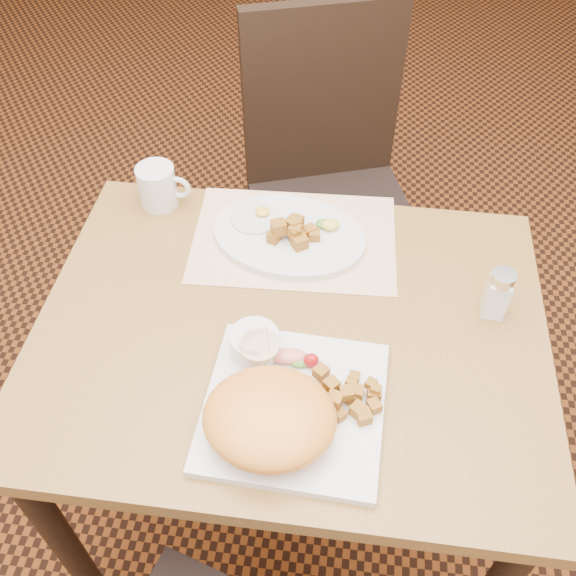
{
  "coord_description": "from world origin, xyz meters",
  "views": [
    {
      "loc": [
        0.09,
        -0.7,
        1.64
      ],
      "look_at": [
        -0.01,
        0.03,
        0.82
      ],
      "focal_mm": 40.0,
      "sensor_mm": 36.0,
      "label": 1
    }
  ],
  "objects_px": {
    "chair_far": "(329,177)",
    "coffee_mug": "(158,186)",
    "plate_oval": "(289,236)",
    "salt_shaker": "(498,293)",
    "table": "(290,362)",
    "plate_square": "(294,407)"
  },
  "relations": [
    {
      "from": "plate_square",
      "to": "salt_shaker",
      "type": "relative_size",
      "value": 2.8
    },
    {
      "from": "table",
      "to": "salt_shaker",
      "type": "bearing_deg",
      "value": 12.54
    },
    {
      "from": "plate_square",
      "to": "salt_shaker",
      "type": "height_order",
      "value": "salt_shaker"
    },
    {
      "from": "salt_shaker",
      "to": "table",
      "type": "bearing_deg",
      "value": -167.46
    },
    {
      "from": "plate_oval",
      "to": "coffee_mug",
      "type": "height_order",
      "value": "coffee_mug"
    },
    {
      "from": "plate_square",
      "to": "salt_shaker",
      "type": "bearing_deg",
      "value": 36.91
    },
    {
      "from": "plate_square",
      "to": "salt_shaker",
      "type": "distance_m",
      "value": 0.41
    },
    {
      "from": "coffee_mug",
      "to": "salt_shaker",
      "type": "bearing_deg",
      "value": -17.93
    },
    {
      "from": "plate_square",
      "to": "plate_oval",
      "type": "distance_m",
      "value": 0.39
    },
    {
      "from": "chair_far",
      "to": "plate_square",
      "type": "height_order",
      "value": "chair_far"
    },
    {
      "from": "chair_far",
      "to": "coffee_mug",
      "type": "height_order",
      "value": "chair_far"
    },
    {
      "from": "table",
      "to": "plate_oval",
      "type": "bearing_deg",
      "value": 97.98
    },
    {
      "from": "chair_far",
      "to": "coffee_mug",
      "type": "bearing_deg",
      "value": 31.34
    },
    {
      "from": "plate_square",
      "to": "plate_oval",
      "type": "xyz_separation_m",
      "value": [
        -0.06,
        0.38,
        0.0
      ]
    },
    {
      "from": "chair_far",
      "to": "plate_square",
      "type": "bearing_deg",
      "value": 71.52
    },
    {
      "from": "salt_shaker",
      "to": "plate_square",
      "type": "bearing_deg",
      "value": -143.09
    },
    {
      "from": "table",
      "to": "coffee_mug",
      "type": "xyz_separation_m",
      "value": [
        -0.31,
        0.29,
        0.15
      ]
    },
    {
      "from": "chair_far",
      "to": "salt_shaker",
      "type": "height_order",
      "value": "chair_far"
    },
    {
      "from": "chair_far",
      "to": "plate_oval",
      "type": "relative_size",
      "value": 3.19
    },
    {
      "from": "plate_oval",
      "to": "salt_shaker",
      "type": "bearing_deg",
      "value": -19.84
    },
    {
      "from": "table",
      "to": "salt_shaker",
      "type": "relative_size",
      "value": 9.0
    },
    {
      "from": "plate_square",
      "to": "coffee_mug",
      "type": "bearing_deg",
      "value": 126.34
    }
  ]
}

